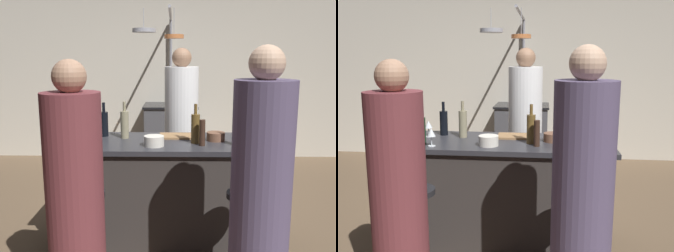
# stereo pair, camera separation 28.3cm
# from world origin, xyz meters

# --- Properties ---
(ground_plane) EXTENTS (9.00, 9.00, 0.00)m
(ground_plane) POSITION_xyz_m (0.00, 0.00, 0.00)
(ground_plane) COLOR brown
(back_wall) EXTENTS (6.40, 0.16, 2.60)m
(back_wall) POSITION_xyz_m (0.00, 2.85, 1.30)
(back_wall) COLOR beige
(back_wall) RESTS_ON ground_plane
(kitchen_island) EXTENTS (1.80, 0.72, 0.90)m
(kitchen_island) POSITION_xyz_m (0.00, 0.00, 0.45)
(kitchen_island) COLOR #332D2B
(kitchen_island) RESTS_ON ground_plane
(stove_range) EXTENTS (0.80, 0.64, 0.89)m
(stove_range) POSITION_xyz_m (0.00, 2.45, 0.45)
(stove_range) COLOR #47474C
(stove_range) RESTS_ON ground_plane
(chef) EXTENTS (0.36, 0.36, 1.69)m
(chef) POSITION_xyz_m (0.13, 0.85, 0.78)
(chef) COLOR white
(chef) RESTS_ON ground_plane
(bar_stool_right) EXTENTS (0.28, 0.28, 0.68)m
(bar_stool_right) POSITION_xyz_m (0.55, -0.62, 0.38)
(bar_stool_right) COLOR #4C4C51
(bar_stool_right) RESTS_ON ground_plane
(guest_right) EXTENTS (0.35, 0.35, 1.67)m
(guest_right) POSITION_xyz_m (0.56, -0.99, 0.77)
(guest_right) COLOR #594C6B
(guest_right) RESTS_ON ground_plane
(bar_stool_left) EXTENTS (0.28, 0.28, 0.68)m
(bar_stool_left) POSITION_xyz_m (-0.56, -0.62, 0.38)
(bar_stool_left) COLOR #4C4C51
(bar_stool_left) RESTS_ON ground_plane
(guest_left) EXTENTS (0.34, 0.34, 1.59)m
(guest_left) POSITION_xyz_m (-0.52, -1.01, 0.74)
(guest_left) COLOR brown
(guest_left) RESTS_ON ground_plane
(overhead_pot_rack) EXTENTS (0.60, 1.53, 2.17)m
(overhead_pot_rack) POSITION_xyz_m (-0.08, 1.92, 1.64)
(overhead_pot_rack) COLOR gray
(overhead_pot_rack) RESTS_ON ground_plane
(cutting_board) EXTENTS (0.32, 0.22, 0.02)m
(cutting_board) POSITION_xyz_m (0.09, 0.16, 0.91)
(cutting_board) COLOR #997047
(cutting_board) RESTS_ON kitchen_island
(pepper_mill) EXTENTS (0.05, 0.05, 0.21)m
(pepper_mill) POSITION_xyz_m (0.28, -0.16, 1.01)
(pepper_mill) COLOR #382319
(pepper_mill) RESTS_ON kitchen_island
(wine_bottle_red) EXTENTS (0.07, 0.07, 0.31)m
(wine_bottle_red) POSITION_xyz_m (-0.65, -0.19, 1.02)
(wine_bottle_red) COLOR #143319
(wine_bottle_red) RESTS_ON kitchen_island
(wine_bottle_white) EXTENTS (0.07, 0.07, 0.32)m
(wine_bottle_white) POSITION_xyz_m (-0.38, 0.11, 1.03)
(wine_bottle_white) COLOR gray
(wine_bottle_white) RESTS_ON kitchen_island
(wine_bottle_dark) EXTENTS (0.07, 0.07, 0.30)m
(wine_bottle_dark) POSITION_xyz_m (-0.57, 0.18, 1.02)
(wine_bottle_dark) COLOR black
(wine_bottle_dark) RESTS_ON kitchen_island
(wine_bottle_amber) EXTENTS (0.07, 0.07, 0.33)m
(wine_bottle_amber) POSITION_xyz_m (0.23, -0.07, 1.03)
(wine_bottle_amber) COLOR brown
(wine_bottle_amber) RESTS_ON kitchen_island
(wine_bottle_rose) EXTENTS (0.07, 0.07, 0.32)m
(wine_bottle_rose) POSITION_xyz_m (0.56, -0.14, 1.02)
(wine_bottle_rose) COLOR #B78C8E
(wine_bottle_rose) RESTS_ON kitchen_island
(wine_glass_near_right_guest) EXTENTS (0.07, 0.07, 0.15)m
(wine_glass_near_right_guest) POSITION_xyz_m (-0.55, -0.25, 1.01)
(wine_glass_near_right_guest) COLOR silver
(wine_glass_near_right_guest) RESTS_ON kitchen_island
(wine_glass_by_chef) EXTENTS (0.07, 0.07, 0.15)m
(wine_glass_by_chef) POSITION_xyz_m (-0.68, 0.09, 1.01)
(wine_glass_by_chef) COLOR silver
(wine_glass_by_chef) RESTS_ON kitchen_island
(wine_glass_near_left_guest) EXTENTS (0.07, 0.07, 0.15)m
(wine_glass_near_left_guest) POSITION_xyz_m (0.73, -0.02, 1.01)
(wine_glass_near_left_guest) COLOR silver
(wine_glass_near_left_guest) RESTS_ON kitchen_island
(mixing_bowl_ceramic) EXTENTS (0.16, 0.16, 0.08)m
(mixing_bowl_ceramic) POSITION_xyz_m (-0.11, -0.18, 0.94)
(mixing_bowl_ceramic) COLOR silver
(mixing_bowl_ceramic) RESTS_ON kitchen_island
(mixing_bowl_wooden) EXTENTS (0.15, 0.15, 0.07)m
(mixing_bowl_wooden) POSITION_xyz_m (0.41, 0.02, 0.94)
(mixing_bowl_wooden) COLOR brown
(mixing_bowl_wooden) RESTS_ON kitchen_island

